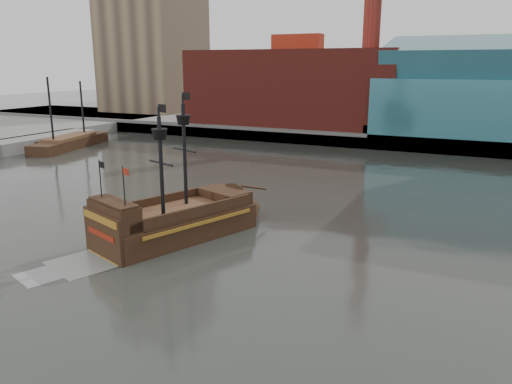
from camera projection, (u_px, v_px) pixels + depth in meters
The scene contains 6 objects.
ground at pixel (207, 308), 30.22m from camera, with size 400.00×400.00×0.00m, color #262823.
promenade_far at pixel (421, 126), 110.41m from camera, with size 220.00×60.00×2.00m, color slate.
seawall at pixel (397, 143), 84.54m from camera, with size 220.00×1.00×2.60m, color #4C4C49.
skyline at pixel (454, 9), 95.87m from camera, with size 149.00×45.00×62.00m.
pirate_ship at pixel (174, 224), 42.18m from camera, with size 10.80×18.02×12.96m.
docked_vessel at pixel (70, 143), 87.70m from camera, with size 8.46×19.45×12.90m.
Camera 1 is at (14.55, -23.55, 14.33)m, focal length 35.00 mm.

